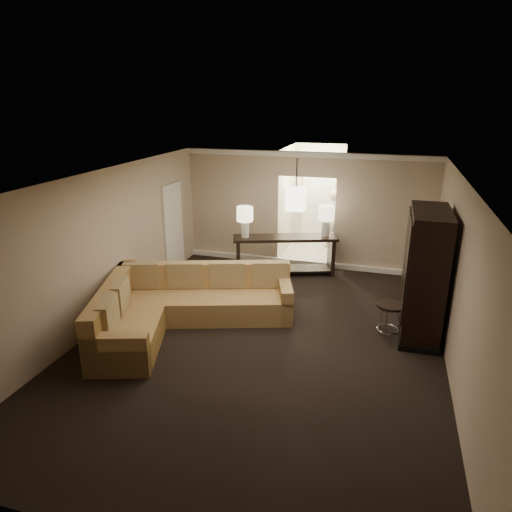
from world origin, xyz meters
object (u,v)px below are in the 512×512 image
(coffee_table, at_px, (215,299))
(drink_table, at_px, (389,313))
(sectional_sofa, at_px, (181,306))
(person, at_px, (332,215))
(armoire, at_px, (423,276))
(console_table, at_px, (285,252))

(coffee_table, distance_m, drink_table, 3.33)
(sectional_sofa, bearing_deg, person, 51.90)
(armoire, bearing_deg, console_table, 144.32)
(drink_table, bearing_deg, armoire, 26.76)
(drink_table, distance_m, person, 5.04)
(sectional_sofa, bearing_deg, coffee_table, 51.06)
(person, bearing_deg, sectional_sofa, 50.19)
(coffee_table, distance_m, console_table, 2.41)
(sectional_sofa, relative_size, person, 1.91)
(sectional_sofa, distance_m, coffee_table, 0.94)
(sectional_sofa, relative_size, armoire, 1.56)
(coffee_table, distance_m, armoire, 3.92)
(armoire, height_order, drink_table, armoire)
(person, bearing_deg, armoire, 95.93)
(console_table, bearing_deg, person, 53.07)
(armoire, height_order, person, armoire)
(sectional_sofa, relative_size, coffee_table, 3.47)
(person, bearing_deg, console_table, 52.56)
(sectional_sofa, xyz_separation_m, armoire, (4.16, 0.97, 0.68))
(coffee_table, xyz_separation_m, person, (1.68, 4.60, 0.70))
(sectional_sofa, height_order, console_table, sectional_sofa)
(armoire, distance_m, person, 4.98)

